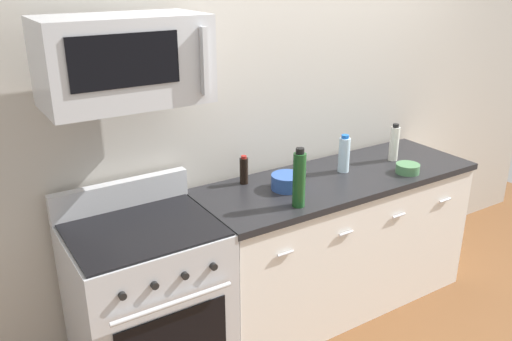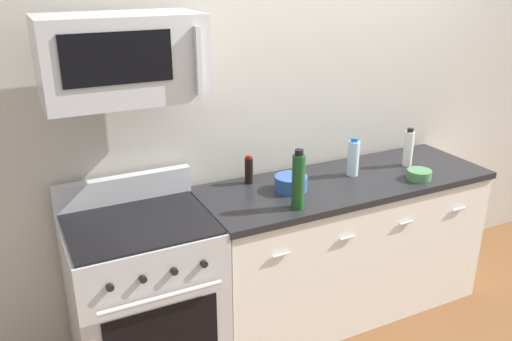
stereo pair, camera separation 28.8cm
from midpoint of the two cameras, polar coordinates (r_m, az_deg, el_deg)
The scene contains 11 objects.
ground_plane at distance 3.77m, azimuth 5.93°, elevation -13.72°, with size 5.93×5.93×0.00m, color brown.
back_wall at distance 3.52m, azimuth 2.61°, elevation 7.98°, with size 4.94×0.10×2.70m, color #B7B2A8.
counter_unit at distance 3.53m, azimuth 6.22°, elevation -7.59°, with size 1.85×0.66×0.92m.
range_oven at distance 3.00m, azimuth -14.32°, elevation -13.67°, with size 0.76×0.69×1.07m.
microwave at distance 2.56m, azimuth -17.26°, elevation 11.20°, with size 0.74×0.44×0.40m.
bottle_vinegar_white at distance 3.64m, azimuth 12.46°, elevation 2.86°, with size 0.06×0.06×0.25m.
bottle_water_clear at distance 3.38m, azimuth 7.05°, elevation 1.70°, with size 0.07×0.07×0.24m.
bottle_wine_green at distance 2.85m, azimuth 1.78°, elevation -0.98°, with size 0.07×0.07×0.33m.
bottle_soy_sauce_dark at distance 3.18m, azimuth -3.91°, elevation -0.03°, with size 0.05×0.05×0.18m.
bowl_green_glaze at distance 3.45m, azimuth 13.72°, elevation 0.20°, with size 0.15×0.15×0.06m.
bowl_blue_mixing at distance 3.11m, azimuth 0.75°, elevation -1.23°, with size 0.19×0.19×0.09m.
Camera 1 is at (-2.09, -2.32, 2.16)m, focal length 37.23 mm.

